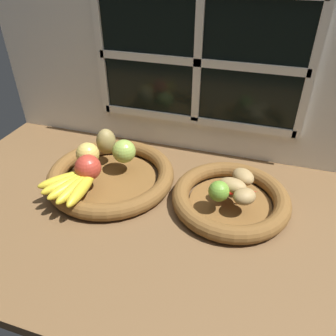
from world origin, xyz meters
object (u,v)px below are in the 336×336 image
object	(u,v)px
apple_green_back	(124,151)
potato_small	(244,196)
fruit_bowl_right	(230,199)
apple_red_front	(88,168)
fruit_bowl_left	(111,176)
potato_back	(243,177)
lime_near	(219,191)
chili_pepper	(237,192)
apple_golden_left	(88,154)
potato_large	(232,186)
banana_bunch_front	(74,184)
pear_brown	(106,142)

from	to	relation	value
apple_green_back	potato_small	xyz separation A→B (cm)	(37.32, -8.69, -1.56)
fruit_bowl_right	apple_red_front	size ratio (longest dim) A/B	4.38
fruit_bowl_left	potato_back	distance (cm)	39.06
apple_green_back	lime_near	world-z (taller)	apple_green_back
potato_small	potato_back	world-z (taller)	same
potato_small	potato_back	xyz separation A→B (cm)	(-1.36, 8.58, 0.01)
potato_small	chili_pepper	xyz separation A→B (cm)	(-1.98, 2.48, -0.91)
apple_red_front	apple_golden_left	world-z (taller)	apple_red_front
potato_small	potato_back	size ratio (longest dim) A/B	0.90
apple_red_front	lime_near	xyz separation A→B (cm)	(36.80, 1.78, -0.95)
apple_golden_left	apple_red_front	bearing A→B (deg)	-60.20
apple_green_back	lime_near	bearing A→B (deg)	-17.06
apple_green_back	chili_pepper	bearing A→B (deg)	-9.96
chili_pepper	apple_golden_left	bearing A→B (deg)	157.97
lime_near	apple_golden_left	bearing A→B (deg)	173.12
potato_large	chili_pepper	distance (cm)	2.19
fruit_bowl_left	apple_green_back	size ratio (longest dim) A/B	5.33
fruit_bowl_left	fruit_bowl_right	bearing A→B (deg)	0.00
fruit_bowl_left	apple_golden_left	world-z (taller)	apple_golden_left
apple_golden_left	banana_bunch_front	size ratio (longest dim) A/B	0.41
fruit_bowl_right	pear_brown	xyz separation A→B (cm)	(-40.92, 7.75, 6.78)
apple_green_back	lime_near	xyz separation A→B (cm)	(30.79, -9.45, -0.84)
fruit_bowl_left	potato_small	world-z (taller)	potato_small
apple_red_front	potato_small	size ratio (longest dim) A/B	1.21
apple_red_front	banana_bunch_front	bearing A→B (deg)	-106.01
fruit_bowl_left	fruit_bowl_right	xyz separation A→B (cm)	(36.21, 0.00, 0.01)
apple_golden_left	potato_small	distance (cm)	47.36
apple_red_front	banana_bunch_front	distance (cm)	6.18
fruit_bowl_right	lime_near	xyz separation A→B (cm)	(-2.92, -4.38, 5.29)
pear_brown	chili_pepper	distance (cm)	43.59
apple_golden_left	pear_brown	bearing A→B (deg)	70.06
apple_golden_left	chili_pepper	distance (cm)	45.28
fruit_bowl_right	lime_near	size ratio (longest dim) A/B	5.90
fruit_bowl_right	apple_red_front	world-z (taller)	apple_red_front
banana_bunch_front	potato_back	world-z (taller)	potato_back
chili_pepper	fruit_bowl_left	bearing A→B (deg)	158.35
apple_golden_left	potato_small	xyz separation A→B (cm)	(47.16, -4.13, -1.45)
potato_back	chili_pepper	distance (cm)	6.20
apple_red_front	apple_green_back	world-z (taller)	apple_red_front
fruit_bowl_right	banana_bunch_front	bearing A→B (deg)	-164.11
apple_red_front	potato_large	xyz separation A→B (cm)	(39.72, 6.16, -1.68)
pear_brown	apple_golden_left	bearing A→B (deg)	-109.94
fruit_bowl_left	potato_back	world-z (taller)	potato_back
apple_green_back	pear_brown	world-z (taller)	pear_brown
fruit_bowl_right	potato_large	world-z (taller)	potato_large
potato_small	lime_near	size ratio (longest dim) A/B	1.11
apple_red_front	banana_bunch_front	world-z (taller)	apple_red_front
fruit_bowl_right	pear_brown	bearing A→B (deg)	169.28
fruit_bowl_left	potato_large	xyz separation A→B (cm)	(36.21, 0.00, 4.57)
apple_golden_left	banana_bunch_front	xyz separation A→B (cm)	(2.22, -12.28, -1.80)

